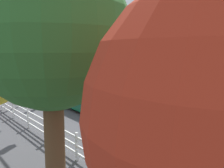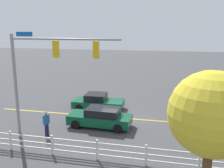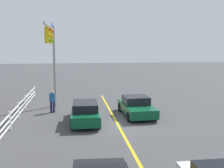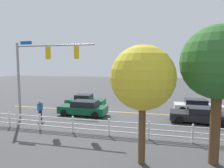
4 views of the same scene
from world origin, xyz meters
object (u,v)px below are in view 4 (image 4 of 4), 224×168
Objects in this scene: pedestrian at (40,109)px; tree_0 at (218,63)px; car_1 at (200,115)px; tree_1 at (143,78)px; car_3 at (85,101)px; car_0 at (197,106)px; car_2 at (83,108)px.

tree_0 is at bearing 162.59° from pedestrian.
car_1 is 9.46m from tree_1.
car_3 is 6.34m from pedestrian.
car_0 is at bearing -111.33° from tree_1.
tree_0 is 3.47m from tree_1.
car_0 is 3.87m from car_1.
pedestrian is at bearing -154.28° from car_0.
car_3 is at bearing -14.68° from car_1.
car_2 is at bearing -73.40° from car_3.
tree_0 reaches higher than car_3.
pedestrian is (1.72, 6.10, 0.28)m from car_3.
car_3 is at bearing -102.65° from pedestrian.
car_0 is 0.82× the size of tree_1.
car_0 is 15.00m from pedestrian.
tree_0 is at bearing -95.46° from car_0.
pedestrian reaches higher than car_2.
tree_0 is (0.77, 7.05, 4.10)m from car_1.
car_3 is 15.67m from tree_0.
tree_1 reaches higher than car_2.
car_2 is 2.67× the size of pedestrian.
car_1 is 12.02m from car_3.
tree_1 is (3.31, 0.76, -0.67)m from tree_0.
car_2 reaches higher than car_1.
car_3 is (11.45, -3.68, 0.02)m from car_1.
car_3 is at bearing -45.14° from tree_0.
car_2 is 10.41m from tree_1.
car_0 is 0.71× the size of tree_0.
tree_0 reaches higher than car_0.
tree_0 is (-10.67, 10.73, 4.08)m from car_3.
pedestrian is (2.99, 2.35, 0.24)m from car_2.
pedestrian reaches higher than car_3.
car_3 reaches higher than car_0.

